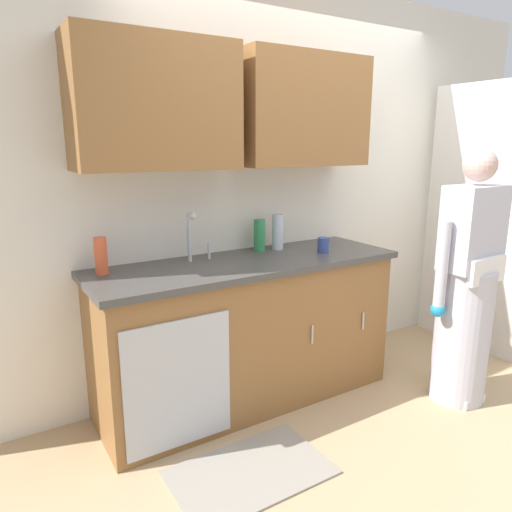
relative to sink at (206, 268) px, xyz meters
name	(u,v)px	position (x,y,z in m)	size (l,w,h in m)	color
ground_plane	(385,424)	(0.83, -0.71, -0.93)	(9.00, 9.00, 0.00)	tan
kitchen_wall_with_uppers	(276,169)	(0.69, 0.29, 0.55)	(4.80, 0.44, 2.70)	silver
closet_door_panel	(487,222)	(2.28, -0.31, 0.12)	(1.10, 0.04, 2.10)	silver
counter_cabinet	(247,334)	(0.27, -0.01, -0.48)	(1.90, 0.62, 0.90)	brown
countertop	(247,263)	(0.28, -0.01, -0.01)	(1.96, 0.66, 0.04)	#474442
sink	(206,268)	(0.00, 0.00, 0.00)	(0.50, 0.36, 0.35)	#B7BABF
person_at_sink	(466,298)	(1.46, -0.73, -0.23)	(0.55, 0.34, 1.62)	white
floor_mat	(250,472)	(-0.09, -0.66, -0.92)	(0.80, 0.50, 0.01)	gray
bottle_dish_liquid	(278,232)	(0.61, 0.15, 0.13)	(0.08, 0.08, 0.24)	silver
bottle_water_tall	(259,235)	(0.49, 0.18, 0.12)	(0.08, 0.08, 0.21)	#2D8C4C
bottle_cleaner_spray	(101,256)	(-0.57, 0.14, 0.12)	(0.07, 0.07, 0.21)	#E05933
cup_by_sink	(323,245)	(0.81, -0.09, 0.07)	(0.08, 0.08, 0.10)	#33478C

